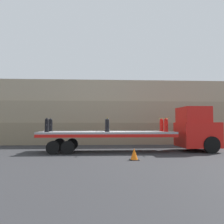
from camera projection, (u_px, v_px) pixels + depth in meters
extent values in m
plane|color=#2D2D30|center=(107.00, 152.00, 14.97)|extent=(120.00, 120.00, 0.00)
cube|color=#84755B|center=(105.00, 133.00, 21.10)|extent=(60.00, 3.00, 1.99)
cube|color=gray|center=(105.00, 113.00, 21.35)|extent=(60.00, 3.00, 1.99)
cube|color=tan|center=(105.00, 93.00, 21.60)|extent=(60.00, 3.00, 1.99)
cube|color=red|center=(197.00, 134.00, 15.37)|extent=(2.49, 2.48, 1.71)
cube|color=red|center=(193.00, 115.00, 15.43)|extent=(1.74, 2.28, 1.07)
cube|color=black|center=(206.00, 130.00, 15.43)|extent=(0.99, 2.18, 0.96)
cylinder|color=black|center=(211.00, 145.00, 14.19)|extent=(1.10, 0.28, 1.10)
cylinder|color=black|center=(196.00, 142.00, 16.54)|extent=(1.10, 0.28, 1.10)
cube|color=gray|center=(107.00, 132.00, 15.04)|extent=(9.15, 2.46, 0.13)
cube|color=red|center=(108.00, 136.00, 13.84)|extent=(9.15, 0.08, 0.20)
cube|color=red|center=(107.00, 134.00, 16.22)|extent=(9.15, 0.08, 0.20)
cylinder|color=black|center=(68.00, 148.00, 13.73)|extent=(0.84, 0.30, 0.84)
cylinder|color=black|center=(72.00, 144.00, 15.99)|extent=(0.84, 0.30, 0.84)
cylinder|color=black|center=(53.00, 148.00, 13.68)|extent=(0.84, 0.30, 0.84)
cylinder|color=black|center=(60.00, 144.00, 15.94)|extent=(0.84, 0.30, 0.84)
cylinder|color=black|center=(47.00, 132.00, 14.29)|extent=(0.33, 0.33, 0.03)
cylinder|color=black|center=(47.00, 126.00, 14.31)|extent=(0.26, 0.26, 0.73)
sphere|color=black|center=(47.00, 120.00, 14.33)|extent=(0.25, 0.25, 0.25)
cylinder|color=black|center=(46.00, 125.00, 14.10)|extent=(0.12, 0.15, 0.12)
cylinder|color=black|center=(48.00, 125.00, 14.52)|extent=(0.12, 0.15, 0.12)
cylinder|color=black|center=(51.00, 131.00, 15.37)|extent=(0.33, 0.33, 0.03)
cylinder|color=black|center=(51.00, 126.00, 15.39)|extent=(0.26, 0.26, 0.73)
sphere|color=black|center=(51.00, 120.00, 15.41)|extent=(0.25, 0.25, 0.25)
cylinder|color=black|center=(50.00, 125.00, 15.18)|extent=(0.12, 0.15, 0.12)
cylinder|color=black|center=(51.00, 125.00, 15.60)|extent=(0.12, 0.15, 0.12)
cylinder|color=black|center=(107.00, 132.00, 14.50)|extent=(0.33, 0.33, 0.03)
cylinder|color=black|center=(107.00, 126.00, 14.52)|extent=(0.26, 0.26, 0.73)
sphere|color=black|center=(107.00, 120.00, 14.54)|extent=(0.25, 0.25, 0.25)
cylinder|color=black|center=(107.00, 125.00, 14.32)|extent=(0.12, 0.15, 0.12)
cylinder|color=black|center=(107.00, 125.00, 14.73)|extent=(0.12, 0.15, 0.12)
cylinder|color=black|center=(107.00, 131.00, 15.58)|extent=(0.33, 0.33, 0.03)
cylinder|color=black|center=(107.00, 126.00, 15.60)|extent=(0.26, 0.26, 0.73)
sphere|color=black|center=(107.00, 120.00, 15.62)|extent=(0.25, 0.25, 0.25)
cylinder|color=black|center=(107.00, 125.00, 15.40)|extent=(0.12, 0.15, 0.12)
cylinder|color=black|center=(107.00, 125.00, 15.81)|extent=(0.12, 0.15, 0.12)
cylinder|color=red|center=(166.00, 131.00, 14.72)|extent=(0.33, 0.33, 0.03)
cylinder|color=red|center=(166.00, 126.00, 14.73)|extent=(0.26, 0.26, 0.73)
sphere|color=red|center=(166.00, 120.00, 14.76)|extent=(0.25, 0.25, 0.25)
cylinder|color=red|center=(167.00, 125.00, 14.53)|extent=(0.12, 0.15, 0.12)
cylinder|color=red|center=(165.00, 125.00, 14.95)|extent=(0.12, 0.15, 0.12)
cylinder|color=red|center=(162.00, 131.00, 15.80)|extent=(0.33, 0.33, 0.03)
cylinder|color=red|center=(162.00, 126.00, 15.81)|extent=(0.26, 0.26, 0.73)
sphere|color=red|center=(161.00, 120.00, 15.84)|extent=(0.25, 0.25, 0.25)
cylinder|color=red|center=(162.00, 125.00, 15.61)|extent=(0.12, 0.15, 0.12)
cylinder|color=red|center=(161.00, 125.00, 16.03)|extent=(0.12, 0.15, 0.12)
cube|color=yellow|center=(107.00, 118.00, 15.09)|extent=(0.05, 2.66, 0.01)
cube|color=yellow|center=(164.00, 118.00, 15.30)|extent=(0.05, 2.66, 0.01)
cube|color=black|center=(134.00, 160.00, 11.58)|extent=(0.51, 0.51, 0.03)
cone|color=orange|center=(134.00, 154.00, 11.60)|extent=(0.39, 0.39, 0.61)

